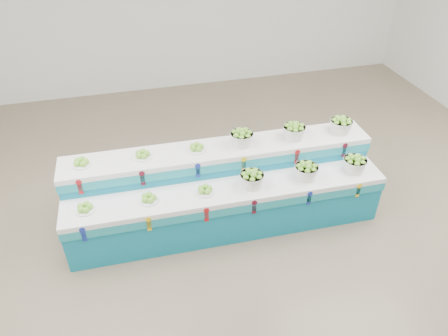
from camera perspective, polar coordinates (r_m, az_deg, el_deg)
The scene contains 14 objects.
ground at distance 5.66m, azimuth 3.66°, elevation -9.97°, with size 10.00×10.00×0.00m, color #6F624C.
display_stand at distance 5.65m, azimuth -0.00°, elevation -2.96°, with size 4.13×1.06×1.02m, color #117EA0, non-canonical shape.
plate_lower_left at distance 5.24m, azimuth -18.25°, elevation -5.07°, with size 0.23×0.23×0.10m, color white.
plate_lower_mid at distance 5.19m, azimuth -10.12°, elevation -4.00°, with size 0.23×0.23×0.10m, color white.
plate_lower_right at distance 5.24m, azimuth -2.57°, elevation -2.92°, with size 0.23×0.23×0.10m, color white.
basket_lower_left at distance 5.32m, azimuth 3.78°, elevation -1.44°, with size 0.31×0.31×0.23m, color silver, non-canonical shape.
basket_lower_mid at distance 5.55m, azimuth 11.02°, elevation -0.36°, with size 0.31×0.31×0.23m, color silver, non-canonical shape.
basket_lower_right at distance 5.83m, azimuth 17.20°, elevation 0.58°, with size 0.31×0.31×0.23m, color silver, non-canonical shape.
plate_upper_left at distance 5.48m, azimuth -18.69°, elevation 0.74°, with size 0.23×0.23×0.10m, color white.
plate_upper_mid at distance 5.43m, azimuth -10.93°, elevation 1.82°, with size 0.23×0.23×0.10m, color white.
plate_upper_right at distance 5.48m, azimuth -3.71°, elevation 2.80°, with size 0.23×0.23×0.10m, color white.
basket_upper_left at distance 5.55m, azimuth 2.40°, elevation 4.14°, with size 0.31×0.31×0.23m, color silver, non-canonical shape.
basket_upper_mid at distance 5.77m, azimuth 9.42°, elevation 4.97°, with size 0.31×0.31×0.23m, color silver, non-canonical shape.
basket_upper_right at distance 6.05m, azimuth 15.48°, elevation 5.63°, with size 0.31×0.31×0.23m, color silver, non-canonical shape.
Camera 1 is at (-1.33, -3.71, 4.06)m, focal length 33.93 mm.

